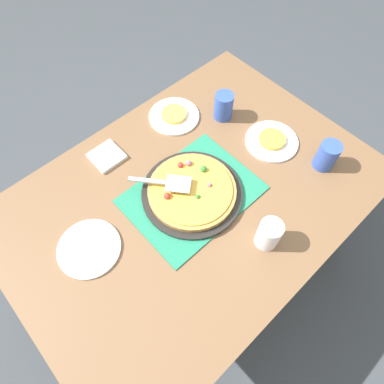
% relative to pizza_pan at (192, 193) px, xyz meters
% --- Properties ---
extents(ground_plane, '(8.00, 8.00, 0.00)m').
position_rel_pizza_pan_xyz_m(ground_plane, '(0.00, 0.00, -0.76)').
color(ground_plane, '#3D4247').
extents(dining_table, '(1.40, 1.00, 0.75)m').
position_rel_pizza_pan_xyz_m(dining_table, '(0.00, 0.00, -0.12)').
color(dining_table, brown).
rests_on(dining_table, ground_plane).
extents(placemat, '(0.48, 0.36, 0.01)m').
position_rel_pizza_pan_xyz_m(placemat, '(0.00, 0.00, -0.01)').
color(placemat, '#237F5B').
rests_on(placemat, dining_table).
extents(pizza_pan, '(0.38, 0.38, 0.01)m').
position_rel_pizza_pan_xyz_m(pizza_pan, '(0.00, 0.00, 0.00)').
color(pizza_pan, black).
rests_on(pizza_pan, placemat).
extents(pizza, '(0.33, 0.33, 0.05)m').
position_rel_pizza_pan_xyz_m(pizza, '(0.00, 0.00, 0.02)').
color(pizza, '#B78442').
rests_on(pizza, pizza_pan).
extents(plate_near_left, '(0.22, 0.22, 0.01)m').
position_rel_pizza_pan_xyz_m(plate_near_left, '(0.21, 0.34, -0.01)').
color(plate_near_left, white).
rests_on(plate_near_left, dining_table).
extents(plate_far_right, '(0.22, 0.22, 0.01)m').
position_rel_pizza_pan_xyz_m(plate_far_right, '(0.42, -0.04, -0.01)').
color(plate_far_right, white).
rests_on(plate_far_right, dining_table).
extents(plate_side, '(0.22, 0.22, 0.01)m').
position_rel_pizza_pan_xyz_m(plate_side, '(-0.41, 0.08, -0.01)').
color(plate_side, white).
rests_on(plate_side, dining_table).
extents(served_slice_left, '(0.11, 0.11, 0.02)m').
position_rel_pizza_pan_xyz_m(served_slice_left, '(0.21, 0.34, 0.01)').
color(served_slice_left, '#EAB747').
rests_on(served_slice_left, plate_near_left).
extents(served_slice_right, '(0.11, 0.11, 0.02)m').
position_rel_pizza_pan_xyz_m(served_slice_right, '(0.42, -0.04, 0.01)').
color(served_slice_right, gold).
rests_on(served_slice_right, plate_far_right).
extents(cup_near, '(0.08, 0.08, 0.12)m').
position_rel_pizza_pan_xyz_m(cup_near, '(0.37, 0.20, 0.05)').
color(cup_near, '#3351AD').
rests_on(cup_near, dining_table).
extents(cup_far, '(0.08, 0.08, 0.12)m').
position_rel_pizza_pan_xyz_m(cup_far, '(0.06, -0.31, 0.05)').
color(cup_far, white).
rests_on(cup_far, dining_table).
extents(cup_corner, '(0.08, 0.08, 0.12)m').
position_rel_pizza_pan_xyz_m(cup_corner, '(0.48, -0.25, 0.05)').
color(cup_corner, '#3351AD').
rests_on(cup_corner, dining_table).
extents(pizza_server, '(0.18, 0.20, 0.01)m').
position_rel_pizza_pan_xyz_m(pizza_server, '(-0.06, 0.07, 0.06)').
color(pizza_server, silver).
rests_on(pizza_server, pizza).
extents(napkin_stack, '(0.12, 0.12, 0.02)m').
position_rel_pizza_pan_xyz_m(napkin_stack, '(-0.14, 0.36, -0.01)').
color(napkin_stack, white).
rests_on(napkin_stack, dining_table).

